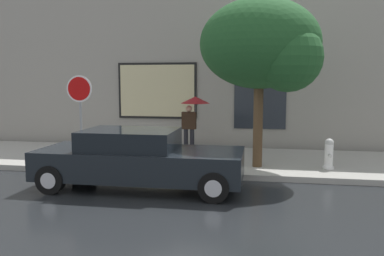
{
  "coord_description": "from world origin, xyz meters",
  "views": [
    {
      "loc": [
        1.54,
        -8.48,
        2.45
      ],
      "look_at": [
        -0.26,
        1.8,
        1.2
      ],
      "focal_mm": 36.08,
      "sensor_mm": 36.0,
      "label": 1
    }
  ],
  "objects": [
    {
      "name": "fire_hydrant",
      "position": [
        3.39,
        2.08,
        0.55
      ],
      "size": [
        0.3,
        0.44,
        0.81
      ],
      "color": "white",
      "rests_on": "sidewalk"
    },
    {
      "name": "sidewalk",
      "position": [
        0.0,
        3.0,
        0.07
      ],
      "size": [
        20.0,
        4.0,
        0.15
      ],
      "primitive_type": "cube",
      "color": "#A3A099",
      "rests_on": "ground"
    },
    {
      "name": "street_tree",
      "position": [
        1.66,
        1.94,
        3.36
      ],
      "size": [
        3.17,
        2.7,
        4.5
      ],
      "color": "#4C3823",
      "rests_on": "sidewalk"
    },
    {
      "name": "ground_plane",
      "position": [
        0.0,
        0.0,
        0.0
      ],
      "size": [
        60.0,
        60.0,
        0.0
      ],
      "primitive_type": "plane",
      "color": "black"
    },
    {
      "name": "parked_car",
      "position": [
        -1.19,
        -0.08,
        0.68
      ],
      "size": [
        4.7,
        1.86,
        1.36
      ],
      "color": "black",
      "rests_on": "ground"
    },
    {
      "name": "pedestrian_with_umbrella",
      "position": [
        -0.56,
        3.75,
        1.6
      ],
      "size": [
        0.94,
        0.94,
        1.84
      ],
      "color": "black",
      "rests_on": "sidewalk"
    },
    {
      "name": "stop_sign",
      "position": [
        -3.48,
        1.75,
        1.91
      ],
      "size": [
        0.76,
        0.1,
        2.49
      ],
      "color": "gray",
      "rests_on": "sidewalk"
    },
    {
      "name": "building_facade",
      "position": [
        -0.02,
        5.5,
        3.48
      ],
      "size": [
        20.0,
        0.67,
        7.0
      ],
      "color": "#9E998E",
      "rests_on": "ground"
    }
  ]
}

